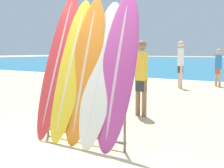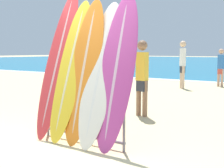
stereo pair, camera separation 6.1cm
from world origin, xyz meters
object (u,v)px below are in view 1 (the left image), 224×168
(surfboard_slot_2, at_px, (85,70))
(person_near_water, at_px, (141,75))
(surfboard_slot_1, at_px, (71,69))
(surfboard_slot_0, at_px, (58,62))
(surfboard_slot_4, at_px, (117,71))
(surfboard_rack, at_px, (83,114))
(person_mid_beach, at_px, (180,63))
(person_far_left, at_px, (218,66))
(surfboard_slot_3, at_px, (101,73))

(surfboard_slot_2, distance_m, person_near_water, 2.26)
(surfboard_slot_1, distance_m, surfboard_slot_2, 0.30)
(surfboard_slot_0, distance_m, surfboard_slot_4, 1.23)
(surfboard_rack, height_order, person_mid_beach, person_mid_beach)
(surfboard_rack, relative_size, surfboard_slot_2, 0.70)
(surfboard_rack, relative_size, person_far_left, 1.04)
(surfboard_rack, height_order, person_near_water, person_near_water)
(surfboard_rack, relative_size, surfboard_slot_1, 0.69)
(surfboard_slot_2, xyz_separation_m, person_near_water, (-0.24, 2.24, -0.22))
(surfboard_rack, xyz_separation_m, person_far_left, (-0.49, 9.10, 0.38))
(surfboard_rack, relative_size, surfboard_slot_4, 0.69)
(surfboard_slot_0, relative_size, surfboard_slot_3, 1.13)
(surfboard_slot_3, bearing_deg, surfboard_slot_0, 176.30)
(surfboard_rack, xyz_separation_m, person_mid_beach, (-1.51, 7.64, 0.54))
(surfboard_rack, xyz_separation_m, surfboard_slot_4, (0.60, 0.06, 0.69))
(surfboard_slot_0, distance_m, surfboard_slot_3, 0.94)
(surfboard_rack, bearing_deg, person_mid_beach, 101.17)
(surfboard_slot_2, distance_m, person_mid_beach, 7.72)
(surfboard_slot_0, relative_size, surfboard_slot_1, 1.09)
(surfboard_slot_0, height_order, person_mid_beach, surfboard_slot_0)
(surfboard_slot_1, relative_size, surfboard_slot_4, 1.00)
(surfboard_slot_1, bearing_deg, person_near_water, 88.58)
(person_mid_beach, bearing_deg, person_far_left, -74.11)
(person_mid_beach, bearing_deg, person_near_water, 153.94)
(surfboard_slot_1, relative_size, surfboard_slot_2, 1.01)
(surfboard_rack, bearing_deg, person_far_left, 93.09)
(surfboard_slot_0, bearing_deg, person_far_left, 89.13)
(surfboard_rack, bearing_deg, surfboard_slot_3, 12.11)
(surfboard_slot_0, height_order, surfboard_slot_4, surfboard_slot_0)
(surfboard_slot_1, bearing_deg, surfboard_rack, -14.37)
(surfboard_slot_1, xyz_separation_m, person_mid_beach, (-1.20, 7.56, -0.15))
(person_mid_beach, bearing_deg, surfboard_slot_1, 149.73)
(surfboard_slot_3, xyz_separation_m, person_mid_beach, (-1.81, 7.58, -0.11))
(surfboard_slot_2, bearing_deg, surfboard_rack, -81.91)
(surfboard_rack, xyz_separation_m, person_near_water, (-0.25, 2.30, 0.45))
(surfboard_slot_3, distance_m, surfboard_slot_4, 0.30)
(person_mid_beach, bearing_deg, surfboard_slot_3, 154.10)
(person_near_water, bearing_deg, surfboard_slot_0, -92.77)
(surfboard_rack, bearing_deg, surfboard_slot_1, 165.63)
(surfboard_slot_3, distance_m, person_far_left, 9.08)
(surfboard_rack, xyz_separation_m, surfboard_slot_1, (-0.31, 0.08, 0.69))
(surfboard_rack, distance_m, surfboard_slot_0, 1.02)
(person_far_left, bearing_deg, surfboard_slot_0, 103.74)
(surfboard_slot_3, bearing_deg, surfboard_rack, -167.89)
(surfboard_slot_4, xyz_separation_m, person_near_water, (-0.85, 2.24, -0.24))
(surfboard_slot_1, height_order, surfboard_slot_4, surfboard_slot_4)
(surfboard_rack, bearing_deg, surfboard_slot_2, 98.09)
(surfboard_rack, height_order, person_far_left, person_far_left)
(surfboard_rack, distance_m, surfboard_slot_4, 0.92)
(surfboard_rack, relative_size, person_near_water, 0.95)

